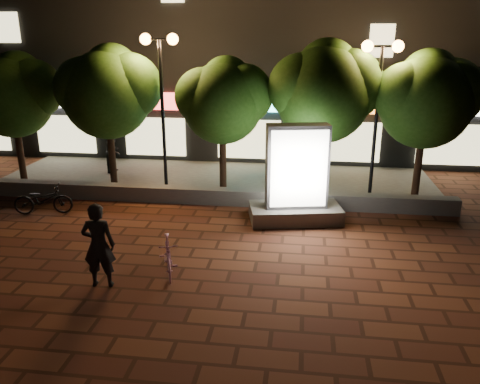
% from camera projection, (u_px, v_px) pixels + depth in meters
% --- Properties ---
extents(ground, '(80.00, 80.00, 0.00)m').
position_uv_depth(ground, '(167.00, 256.00, 11.83)').
color(ground, '#5A2E1C').
rests_on(ground, ground).
extents(retaining_wall, '(16.00, 0.45, 0.50)m').
position_uv_depth(retaining_wall, '(201.00, 195.00, 15.52)').
color(retaining_wall, slate).
rests_on(retaining_wall, ground).
extents(sidewalk, '(16.00, 5.00, 0.08)m').
position_uv_depth(sidewalk, '(215.00, 180.00, 17.94)').
color(sidewalk, slate).
rests_on(sidewalk, ground).
extents(building_block, '(28.00, 8.12, 11.30)m').
position_uv_depth(building_block, '(238.00, 40.00, 22.50)').
color(building_block, black).
rests_on(building_block, ground).
extents(tree_far_left, '(3.36, 2.80, 4.63)m').
position_uv_depth(tree_far_left, '(14.00, 92.00, 16.82)').
color(tree_far_left, black).
rests_on(tree_far_left, sidewalk).
extents(tree_left, '(3.60, 3.00, 4.89)m').
position_uv_depth(tree_left, '(109.00, 89.00, 16.33)').
color(tree_left, black).
rests_on(tree_left, sidewalk).
extents(tree_mid, '(3.24, 2.70, 4.50)m').
position_uv_depth(tree_mid, '(224.00, 98.00, 15.90)').
color(tree_mid, black).
rests_on(tree_mid, sidewalk).
extents(tree_right, '(3.72, 3.10, 5.07)m').
position_uv_depth(tree_right, '(325.00, 89.00, 15.38)').
color(tree_right, black).
rests_on(tree_right, sidewalk).
extents(tree_far_right, '(3.48, 2.90, 4.76)m').
position_uv_depth(tree_far_right, '(428.00, 96.00, 15.04)').
color(tree_far_right, black).
rests_on(tree_far_right, sidewalk).
extents(street_lamp_left, '(1.26, 0.36, 5.18)m').
position_uv_depth(street_lamp_left, '(161.00, 73.00, 15.66)').
color(street_lamp_left, black).
rests_on(street_lamp_left, sidewalk).
extents(street_lamp_right, '(1.26, 0.36, 4.98)m').
position_uv_depth(street_lamp_right, '(380.00, 79.00, 14.82)').
color(street_lamp_right, black).
rests_on(street_lamp_right, sidewalk).
extents(ad_kiosk, '(2.84, 1.82, 2.85)m').
position_uv_depth(ad_kiosk, '(296.00, 183.00, 13.77)').
color(ad_kiosk, slate).
rests_on(ad_kiosk, ground).
extents(scooter_pink, '(0.86, 1.51, 0.88)m').
position_uv_depth(scooter_pink, '(168.00, 256.00, 10.84)').
color(scooter_pink, '#C87FAD').
rests_on(scooter_pink, ground).
extents(rider, '(0.75, 0.55, 1.90)m').
position_uv_depth(rider, '(99.00, 245.00, 10.16)').
color(rider, black).
rests_on(rider, ground).
extents(scooter_parked, '(1.83, 0.98, 0.91)m').
position_uv_depth(scooter_parked, '(43.00, 200.00, 14.50)').
color(scooter_parked, black).
rests_on(scooter_parked, ground).
extents(pedestrian, '(0.62, 0.79, 1.61)m').
position_uv_depth(pedestrian, '(113.00, 152.00, 18.58)').
color(pedestrian, black).
rests_on(pedestrian, sidewalk).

